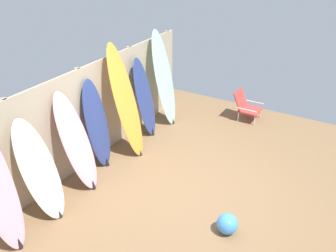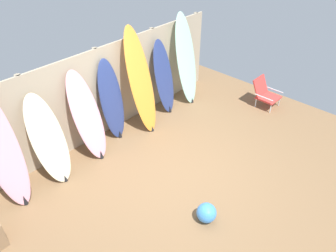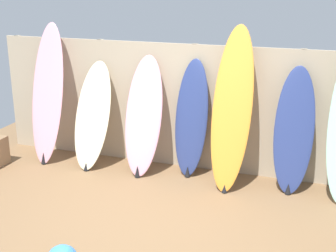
{
  "view_description": "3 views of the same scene",
  "coord_description": "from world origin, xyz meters",
  "px_view_note": "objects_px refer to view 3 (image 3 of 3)",
  "views": [
    {
      "loc": [
        -4.29,
        -2.24,
        3.85
      ],
      "look_at": [
        0.33,
        0.5,
        0.98
      ],
      "focal_mm": 40.0,
      "sensor_mm": 36.0,
      "label": 1
    },
    {
      "loc": [
        -3.18,
        -2.69,
        4.04
      ],
      "look_at": [
        0.24,
        0.47,
        0.72
      ],
      "focal_mm": 35.0,
      "sensor_mm": 36.0,
      "label": 2
    },
    {
      "loc": [
        1.74,
        -4.16,
        2.69
      ],
      "look_at": [
        0.03,
        0.82,
        0.99
      ],
      "focal_mm": 50.0,
      "sensor_mm": 36.0,
      "label": 3
    }
  ],
  "objects_px": {
    "surfboard_cream_1": "(93,116)",
    "surfboard_pink_0": "(48,95)",
    "surfboard_navy_5": "(294,132)",
    "surfboard_pink_2": "(144,117)",
    "surfboard_navy_3": "(191,119)",
    "surfboard_orange_4": "(232,110)"
  },
  "relations": [
    {
      "from": "surfboard_cream_1",
      "to": "surfboard_navy_5",
      "type": "bearing_deg",
      "value": 1.3
    },
    {
      "from": "surfboard_navy_3",
      "to": "surfboard_navy_5",
      "type": "xyz_separation_m",
      "value": [
        1.38,
        -0.08,
        -0.01
      ]
    },
    {
      "from": "surfboard_pink_2",
      "to": "surfboard_navy_5",
      "type": "distance_m",
      "value": 2.04
    },
    {
      "from": "surfboard_cream_1",
      "to": "surfboard_pink_0",
      "type": "bearing_deg",
      "value": -178.78
    },
    {
      "from": "surfboard_pink_2",
      "to": "surfboard_navy_5",
      "type": "height_order",
      "value": "surfboard_pink_2"
    },
    {
      "from": "surfboard_pink_0",
      "to": "surfboard_pink_2",
      "type": "bearing_deg",
      "value": 1.19
    },
    {
      "from": "surfboard_orange_4",
      "to": "surfboard_navy_5",
      "type": "distance_m",
      "value": 0.83
    },
    {
      "from": "surfboard_navy_3",
      "to": "surfboard_navy_5",
      "type": "height_order",
      "value": "surfboard_navy_3"
    },
    {
      "from": "surfboard_pink_0",
      "to": "surfboard_orange_4",
      "type": "bearing_deg",
      "value": -0.74
    },
    {
      "from": "surfboard_cream_1",
      "to": "surfboard_navy_3",
      "type": "distance_m",
      "value": 1.46
    },
    {
      "from": "surfboard_navy_5",
      "to": "surfboard_orange_4",
      "type": "bearing_deg",
      "value": -171.63
    },
    {
      "from": "surfboard_cream_1",
      "to": "surfboard_orange_4",
      "type": "distance_m",
      "value": 2.07
    },
    {
      "from": "surfboard_pink_2",
      "to": "surfboard_navy_3",
      "type": "xyz_separation_m",
      "value": [
        0.66,
        0.13,
        -0.01
      ]
    },
    {
      "from": "surfboard_orange_4",
      "to": "surfboard_pink_0",
      "type": "bearing_deg",
      "value": 179.26
    },
    {
      "from": "surfboard_cream_1",
      "to": "surfboard_pink_2",
      "type": "height_order",
      "value": "surfboard_pink_2"
    },
    {
      "from": "surfboard_navy_5",
      "to": "surfboard_pink_0",
      "type": "bearing_deg",
      "value": -178.72
    },
    {
      "from": "surfboard_pink_0",
      "to": "surfboard_orange_4",
      "type": "relative_size",
      "value": 0.97
    },
    {
      "from": "surfboard_cream_1",
      "to": "surfboard_orange_4",
      "type": "height_order",
      "value": "surfboard_orange_4"
    },
    {
      "from": "surfboard_pink_0",
      "to": "surfboard_orange_4",
      "type": "distance_m",
      "value": 2.77
    },
    {
      "from": "surfboard_cream_1",
      "to": "surfboard_navy_5",
      "type": "xyz_separation_m",
      "value": [
        2.83,
        0.06,
        0.05
      ]
    },
    {
      "from": "surfboard_pink_2",
      "to": "surfboard_navy_3",
      "type": "relative_size",
      "value": 1.01
    },
    {
      "from": "surfboard_navy_3",
      "to": "surfboard_pink_2",
      "type": "bearing_deg",
      "value": -168.98
    }
  ]
}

